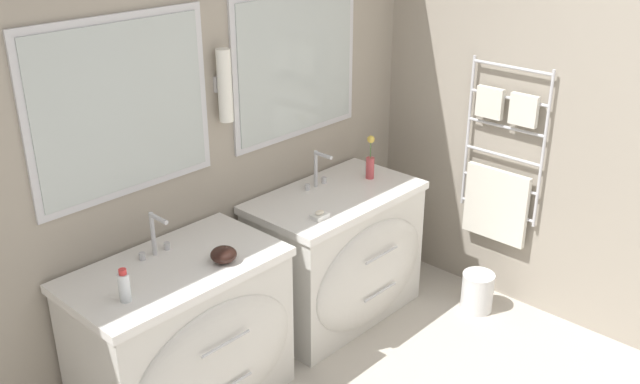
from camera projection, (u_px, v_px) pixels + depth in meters
name	position (u px, v px, depth m)	size (l,w,h in m)	color
wall_back	(187.00, 124.00, 3.54)	(4.86, 0.15, 2.60)	#9E9384
wall_right	(555.00, 103.00, 3.94)	(0.13, 4.06, 2.60)	#9E9384
vanity_left	(186.00, 338.00, 3.42)	(1.02, 0.64, 0.79)	silver
vanity_right	(340.00, 256.00, 4.17)	(1.02, 0.64, 0.79)	silver
faucet_left	(155.00, 235.00, 3.33)	(0.17, 0.14, 0.22)	silver
faucet_right	(318.00, 170.00, 4.08)	(0.17, 0.14, 0.22)	silver
toiletry_bottle	(124.00, 286.00, 2.99)	(0.05, 0.05, 0.15)	silver
amenity_bowl	(224.00, 255.00, 3.30)	(0.12, 0.12, 0.07)	black
flower_vase	(370.00, 162.00, 4.21)	(0.05, 0.05, 0.27)	#CC4C51
soap_dish	(320.00, 215.00, 3.74)	(0.09, 0.06, 0.04)	white
waste_bin	(477.00, 291.00, 4.33)	(0.20, 0.20, 0.25)	silver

